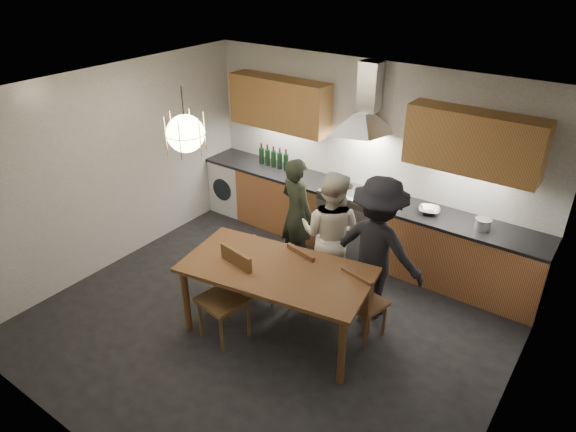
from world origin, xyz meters
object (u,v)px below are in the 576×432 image
Objects in this scene: person_left at (297,213)px; wine_bottles at (274,157)px; person_right at (377,248)px; mixing_bowl at (429,210)px; dining_table at (277,276)px; stock_pot at (483,224)px; chair_front at (229,289)px; chair_back_left at (269,265)px; person_mid at (331,234)px.

wine_bottles is at bearing -22.51° from person_left.
mixing_bowl is (0.17, 1.07, 0.08)m from person_right.
dining_table is 2.66m from wine_bottles.
person_left is 2.28m from stock_pot.
chair_front is (-0.41, -0.31, -0.16)m from dining_table.
person_left is (-0.63, 1.28, 0.01)m from dining_table.
chair_front is at bearing -129.99° from stock_pot.
chair_back_left is 0.75m from chair_front.
stock_pot is (1.53, 1.99, 0.22)m from dining_table.
person_left is 0.95× the size of person_mid.
mixing_bowl is (0.86, 2.03, 0.19)m from dining_table.
chair_front is at bearing -63.38° from wine_bottles.
person_left reaches higher than wine_bottles.
person_left is at bearing -161.68° from stock_pot.
dining_table is 1.02m from person_mid.
wine_bottles is at bearing -36.85° from chair_back_left.
stock_pot is at bearing -129.60° from person_right.
person_left is at bearing -14.55° from person_right.
person_left is 0.89× the size of person_right.
wine_bottles is (-1.20, 2.40, 0.47)m from chair_front.
person_mid reaches higher than stock_pot.
person_left reaches higher than dining_table.
dining_table is 2.09× the size of chair_front.
person_left is at bearing -59.60° from chair_back_left.
chair_back_left is 2.10m from mixing_bowl.
wine_bottles is at bearing 118.01° from dining_table.
mixing_bowl is 2.47m from wine_bottles.
stock_pot is (0.67, -0.03, 0.03)m from mixing_bowl.
person_left is at bearing -153.36° from mixing_bowl.
chair_back_left is at bearing -141.63° from stock_pot.
mixing_bowl is 0.50× the size of wine_bottles.
wine_bottles is at bearing -43.13° from person_mid.
chair_front is 1.69m from person_right.
dining_table is 1.34× the size of person_mid.
person_left is 1.36m from person_right.
dining_table is 2.54× the size of chair_back_left.
person_right reaches higher than wine_bottles.
dining_table is 1.25× the size of person_right.
person_left is 0.73m from person_mid.
chair_back_left is at bearing 125.53° from dining_table.
chair_back_left is 2.55m from stock_pot.
wine_bottles reaches higher than chair_back_left.
person_mid is (0.68, -0.27, 0.04)m from person_left.
chair_front is at bearing -152.23° from dining_table.
dining_table is 1.18m from person_right.
chair_front is 1.93× the size of wine_bottles.
person_mid is 8.68× the size of stock_pot.
person_right is at bearing -99.12° from mixing_bowl.
person_right is 1.34m from stock_pot.
wine_bottles reaches higher than chair_front.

